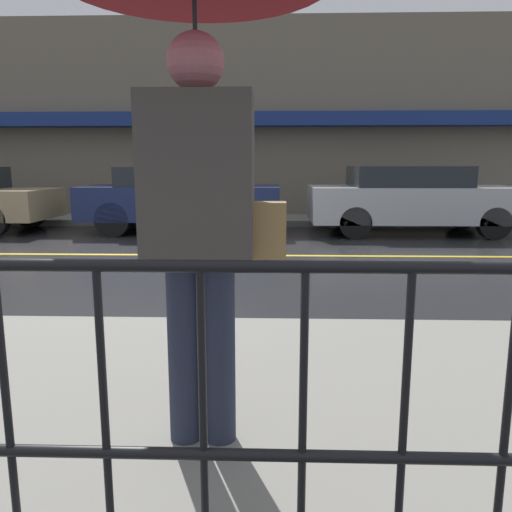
% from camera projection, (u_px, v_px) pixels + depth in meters
% --- Properties ---
extents(ground_plane, '(80.00, 80.00, 0.00)m').
position_uv_depth(ground_plane, '(181.00, 255.00, 8.08)').
color(ground_plane, '#262628').
extents(sidewalk_near, '(28.00, 3.02, 0.15)m').
position_uv_depth(sidewalk_near, '(10.00, 408.00, 2.83)').
color(sidewalk_near, gray).
rests_on(sidewalk_near, ground_plane).
extents(sidewalk_far, '(28.00, 1.71, 0.15)m').
position_uv_depth(sidewalk_far, '(214.00, 220.00, 12.66)').
color(sidewalk_far, gray).
rests_on(sidewalk_far, ground_plane).
extents(lane_marking, '(25.20, 0.12, 0.01)m').
position_uv_depth(lane_marking, '(181.00, 255.00, 8.08)').
color(lane_marking, gold).
rests_on(lane_marking, ground_plane).
extents(building_storefront, '(28.00, 0.85, 5.20)m').
position_uv_depth(building_storefront, '(217.00, 121.00, 13.17)').
color(building_storefront, '#706656').
rests_on(building_storefront, ground_plane).
extents(pedestrian, '(1.16, 1.16, 2.27)m').
position_uv_depth(pedestrian, '(196.00, 36.00, 2.06)').
color(pedestrian, '#23283D').
rests_on(pedestrian, sidewalk_near).
extents(car_navy, '(4.17, 1.72, 1.40)m').
position_uv_depth(car_navy, '(181.00, 198.00, 10.70)').
color(car_navy, '#19234C').
rests_on(car_navy, ground_plane).
extents(car_silver, '(4.36, 1.91, 1.42)m').
position_uv_depth(car_silver, '(412.00, 199.00, 10.54)').
color(car_silver, '#B2B5BA').
rests_on(car_silver, ground_plane).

